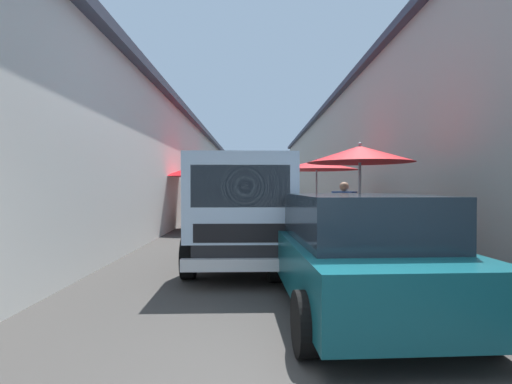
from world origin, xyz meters
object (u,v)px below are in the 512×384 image
delivery_truck (241,214)px  parked_scooter (201,212)px  hatchback_car (354,251)px  fruit_stall_mid_lane (201,177)px  fruit_stall_near_right (363,179)px  fruit_stall_near_left (214,184)px  fruit_stall_far_left (317,173)px  vendor_by_crates (344,211)px  plastic_stool (302,229)px

delivery_truck → parked_scooter: 9.67m
hatchback_car → delivery_truck: 2.73m
fruit_stall_mid_lane → fruit_stall_near_right: bearing=-145.3°
fruit_stall_near_right → fruit_stall_mid_lane: (5.94, 4.12, 0.17)m
fruit_stall_near_left → delivery_truck: 11.43m
fruit_stall_mid_lane → fruit_stall_far_left: fruit_stall_far_left is taller
fruit_stall_far_left → vendor_by_crates: size_ratio=1.61×
fruit_stall_near_right → fruit_stall_mid_lane: 7.24m
vendor_by_crates → delivery_truck: bearing=130.6°
fruit_stall_near_left → parked_scooter: bearing=168.7°
delivery_truck → fruit_stall_far_left: bearing=-24.1°
fruit_stall_near_right → fruit_stall_near_left: (10.72, 4.16, -0.05)m
fruit_stall_mid_lane → parked_scooter: bearing=7.9°
hatchback_car → vendor_by_crates: vendor_by_crates is taller
fruit_stall_mid_lane → delivery_truck: (-6.51, -1.70, -0.84)m
parked_scooter → plastic_stool: size_ratio=3.88×
fruit_stall_near_right → fruit_stall_near_left: fruit_stall_near_right is taller
fruit_stall_far_left → parked_scooter: 6.38m
fruit_stall_near_left → parked_scooter: fruit_stall_near_left is taller
fruit_stall_far_left → vendor_by_crates: fruit_stall_far_left is taller
fruit_stall_near_left → hatchback_car: size_ratio=0.70×
fruit_stall_near_left → vendor_by_crates: bearing=-155.9°
fruit_stall_mid_lane → vendor_by_crates: fruit_stall_mid_lane is taller
fruit_stall_mid_lane → fruit_stall_near_left: size_ratio=0.99×
fruit_stall_mid_lane → plastic_stool: bearing=-129.2°
fruit_stall_near_left → delivery_truck: size_ratio=0.57×
fruit_stall_near_left → hatchback_car: (-13.54, -3.23, -0.92)m
hatchback_car → delivery_truck: delivery_truck is taller
fruit_stall_near_left → hatchback_car: bearing=-166.6°
fruit_stall_mid_lane → delivery_truck: 6.78m
delivery_truck → vendor_by_crates: bearing=-49.4°
delivery_truck → plastic_stool: delivery_truck is taller
fruit_stall_near_left → plastic_stool: 8.29m
hatchback_car → plastic_stool: 6.09m
delivery_truck → fruit_stall_near_right: bearing=-76.9°
fruit_stall_far_left → delivery_truck: fruit_stall_far_left is taller
fruit_stall_near_right → parked_scooter: (8.86, 4.53, -1.26)m
vendor_by_crates → parked_scooter: vendor_by_crates is taller
vendor_by_crates → parked_scooter: (7.37, 4.50, -0.51)m
fruit_stall_mid_lane → delivery_truck: fruit_stall_mid_lane is taller
fruit_stall_far_left → plastic_stool: bearing=152.0°
parked_scooter → delivery_truck: bearing=-167.4°
fruit_stall_mid_lane → parked_scooter: 3.27m
fruit_stall_near_right → vendor_by_crates: fruit_stall_near_right is taller
fruit_stall_near_right → fruit_stall_far_left: size_ratio=0.92×
fruit_stall_mid_lane → fruit_stall_near_left: 4.78m
fruit_stall_far_left → fruit_stall_near_left: bearing=32.2°
fruit_stall_near_right → delivery_truck: bearing=103.1°
fruit_stall_mid_lane → fruit_stall_near_left: fruit_stall_mid_lane is taller
plastic_stool → fruit_stall_mid_lane: bearing=50.8°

